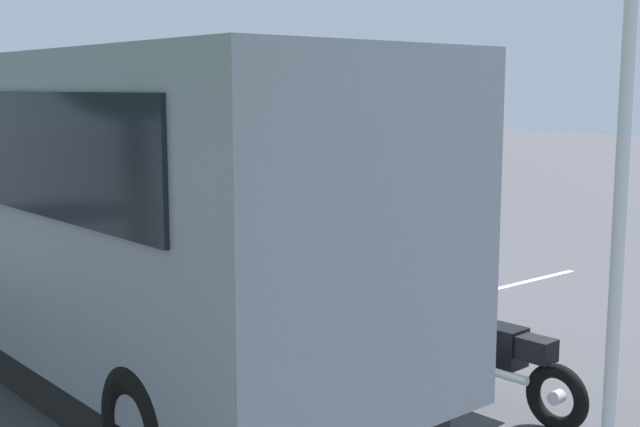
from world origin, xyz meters
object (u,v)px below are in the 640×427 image
object	(u,v)px
flagpole	(625,44)
traffic_cone	(446,247)
stunt_motorcycle	(301,196)
spectator_centre	(313,244)
tour_bus	(89,208)
spectator_left	(368,249)
spectator_far_left	(445,272)
spectator_far_right	(202,220)
parked_motorcycle_silver	(489,358)
spectator_right	(267,224)

from	to	relation	value
flagpole	traffic_cone	xyz separation A→B (m)	(6.79, -6.13, -2.87)
stunt_motorcycle	flagpole	distance (m)	11.06
spectator_centre	stunt_motorcycle	distance (m)	4.92
tour_bus	spectator_left	size ratio (longest dim) A/B	5.13
tour_bus	flagpole	distance (m)	6.26
tour_bus	spectator_far_left	distance (m)	3.92
spectator_far_right	stunt_motorcycle	distance (m)	3.48
spectator_far_left	stunt_motorcycle	size ratio (longest dim) A/B	0.89
spectator_left	stunt_motorcycle	xyz separation A→B (m)	(4.96, -2.87, -0.11)
spectator_far_right	flagpole	bearing A→B (deg)	165.27
spectator_left	traffic_cone	bearing A→B (deg)	-59.85
spectator_centre	parked_motorcycle_silver	size ratio (longest dim) A/B	0.82
spectator_far_left	parked_motorcycle_silver	distance (m)	1.35
spectator_left	spectator_far_right	distance (m)	3.37
spectator_centre	parked_motorcycle_silver	xyz separation A→B (m)	(-3.32, 0.59, -0.52)
spectator_left	spectator_right	size ratio (longest dim) A/B	1.00
traffic_cone	spectator_far_right	bearing A→B (deg)	74.37
tour_bus	parked_motorcycle_silver	bearing A→B (deg)	-150.76
spectator_far_right	tour_bus	bearing A→B (deg)	126.15
spectator_left	spectator_far_right	world-z (taller)	spectator_left
tour_bus	spectator_far_right	world-z (taller)	tour_bus
spectator_far_left	spectator_right	distance (m)	3.55
spectator_far_right	stunt_motorcycle	world-z (taller)	spectator_far_right
tour_bus	spectator_left	world-z (taller)	tour_bus
stunt_motorcycle	flagpole	size ratio (longest dim) A/B	0.30
spectator_right	parked_motorcycle_silver	bearing A→B (deg)	170.11
parked_motorcycle_silver	stunt_motorcycle	bearing A→B (deg)	-25.55
spectator_centre	flagpole	world-z (taller)	flagpole
spectator_centre	traffic_cone	size ratio (longest dim) A/B	2.68
spectator_centre	spectator_right	xyz separation A→B (m)	(1.31, -0.21, 0.07)
spectator_far_left	spectator_right	xyz separation A→B (m)	(3.54, -0.23, 0.05)
spectator_right	parked_motorcycle_silver	xyz separation A→B (m)	(-4.63, 0.81, -0.58)
flagpole	spectator_far_left	bearing A→B (deg)	-34.30
stunt_motorcycle	flagpole	bearing A→B (deg)	151.50
traffic_cone	spectator_centre	bearing A→B (deg)	107.83
spectator_far_left	flagpole	world-z (taller)	flagpole
spectator_far_right	flagpole	world-z (taller)	flagpole
parked_motorcycle_silver	traffic_cone	bearing A→B (deg)	-44.29
parked_motorcycle_silver	flagpole	world-z (taller)	flagpole
tour_bus	spectator_centre	distance (m)	2.86
spectator_far_right	spectator_right	bearing A→B (deg)	-159.26
spectator_left	stunt_motorcycle	distance (m)	5.73
parked_motorcycle_silver	stunt_motorcycle	size ratio (longest dim) A/B	1.08
spectator_far_left	spectator_far_right	bearing A→B (deg)	2.20
spectator_centre	traffic_cone	world-z (taller)	spectator_centre
tour_bus	spectator_right	distance (m)	3.11
spectator_right	spectator_far_right	size ratio (longest dim) A/B	1.03
spectator_far_right	flagpole	size ratio (longest dim) A/B	0.27
spectator_far_left	flagpole	distance (m)	4.56
spectator_right	stunt_motorcycle	size ratio (longest dim) A/B	0.94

